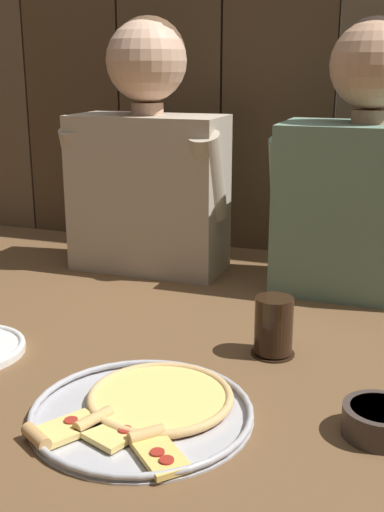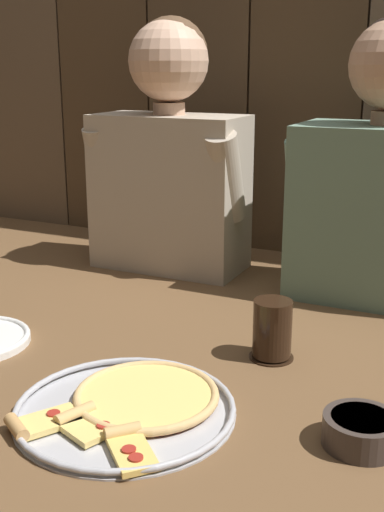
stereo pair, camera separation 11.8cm
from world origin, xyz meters
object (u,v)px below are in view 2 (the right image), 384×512
Objects in this scene: diner_left at (169,152)px; pizza_tray at (131,405)px; dipping_bowl at (361,429)px; drinking_glass at (272,330)px.

pizza_tray is at bearing -67.42° from diner_left.
pizza_tray is 0.81m from diner_left.
dipping_bowl is at bearing -45.41° from diner_left.
diner_left is at bearing 135.17° from drinking_glass.
dipping_bowl is 0.94m from diner_left.
dipping_bowl reaches higher than pizza_tray.
dipping_bowl is at bearing -46.56° from drinking_glass.
drinking_glass reaches higher than dipping_bowl.
diner_left reaches higher than drinking_glass.
pizza_tray is at bearing -116.24° from drinking_glass.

